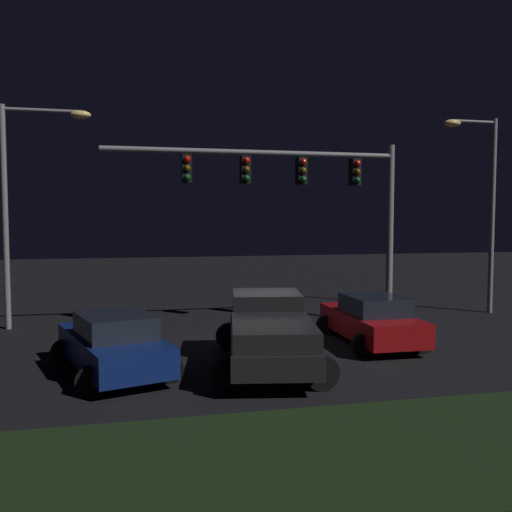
% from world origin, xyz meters
% --- Properties ---
extents(ground_plane, '(80.00, 80.00, 0.00)m').
position_xyz_m(ground_plane, '(0.00, 0.00, 0.00)').
color(ground_plane, black).
extents(grass_median, '(21.31, 4.25, 0.10)m').
position_xyz_m(grass_median, '(0.00, -7.62, 0.05)').
color(grass_median, black).
rests_on(grass_median, ground_plane).
extents(pickup_truck, '(3.51, 5.67, 1.80)m').
position_xyz_m(pickup_truck, '(-0.40, -1.96, 1.00)').
color(pickup_truck, black).
rests_on(pickup_truck, ground_plane).
extents(car_sedan, '(2.51, 4.42, 1.51)m').
position_xyz_m(car_sedan, '(3.30, -0.20, 0.74)').
color(car_sedan, maroon).
rests_on(car_sedan, ground_plane).
extents(car_sedan_far, '(3.29, 4.74, 1.51)m').
position_xyz_m(car_sedan_far, '(-4.33, -1.79, 0.74)').
color(car_sedan_far, navy).
rests_on(car_sedan_far, ground_plane).
extents(traffic_signal_gantry, '(10.32, 0.56, 6.50)m').
position_xyz_m(traffic_signal_gantry, '(2.00, 2.80, 5.03)').
color(traffic_signal_gantry, slate).
rests_on(traffic_signal_gantry, ground_plane).
extents(street_lamp_left, '(3.01, 0.44, 7.73)m').
position_xyz_m(street_lamp_left, '(-7.45, 4.72, 4.94)').
color(street_lamp_left, slate).
rests_on(street_lamp_left, ground_plane).
extents(street_lamp_right, '(2.35, 0.44, 7.85)m').
position_xyz_m(street_lamp_right, '(9.97, 3.98, 4.94)').
color(street_lamp_right, slate).
rests_on(street_lamp_right, ground_plane).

